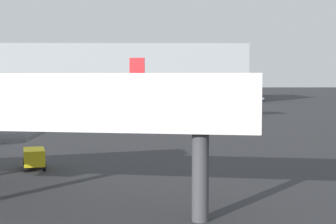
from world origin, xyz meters
The scene contains 4 objects.
airplane_far_left centered at (1.41, 69.67, 2.74)m, with size 23.92×18.88×9.09m.
jet_bridge centered at (-8.64, 13.41, 4.76)m, with size 18.43×5.23×6.29m.
baggage_cart centered at (-10.87, 24.06, 0.76)m, with size 1.94×2.66×1.30m.
terminal_building centered at (-14.15, 120.29, 6.93)m, with size 64.54×26.68×13.87m, color #999EA3.
Camera 1 is at (-2.78, -8.00, 5.90)m, focal length 53.22 mm.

